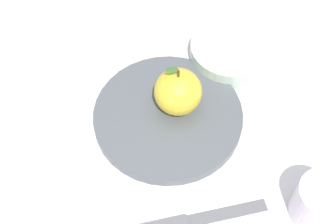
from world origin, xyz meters
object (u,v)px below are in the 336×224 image
at_px(side_bowl, 230,51).
at_px(knife, 189,221).
at_px(linen_napkin, 132,44).
at_px(cup, 321,201).
at_px(dinner_plate, 168,116).
at_px(apple, 178,92).

xyz_separation_m(side_bowl, knife, (-0.05, 0.30, -0.02)).
bearing_deg(linen_napkin, cup, 154.19).
height_order(dinner_plate, linen_napkin, dinner_plate).
distance_m(cup, knife, 0.18).
bearing_deg(side_bowl, cup, 132.96).
xyz_separation_m(dinner_plate, apple, (-0.01, -0.02, 0.04)).
bearing_deg(apple, linen_napkin, -37.51).
bearing_deg(knife, linen_napkin, -50.46).
relative_size(cup, knife, 0.44).
height_order(side_bowl, linen_napkin, side_bowl).
xyz_separation_m(dinner_plate, cup, (-0.25, 0.06, 0.03)).
relative_size(dinner_plate, linen_napkin, 1.61).
relative_size(apple, knife, 0.55).
distance_m(side_bowl, linen_napkin, 0.18).
bearing_deg(side_bowl, apple, 74.40).
height_order(cup, knife, cup).
relative_size(side_bowl, linen_napkin, 0.94).
bearing_deg(side_bowl, dinner_plate, 73.41).
bearing_deg(knife, side_bowl, -80.87).
height_order(dinner_plate, side_bowl, side_bowl).
distance_m(knife, linen_napkin, 0.34).
bearing_deg(knife, cup, -151.50).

